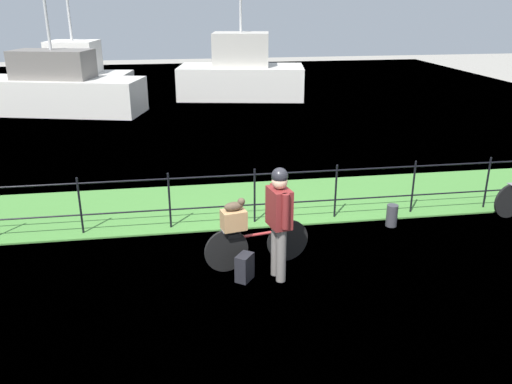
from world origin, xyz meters
TOP-DOWN VIEW (x-y plane):
  - ground_plane at (0.00, 0.00)m, footprint 60.00×60.00m
  - grass_strip at (0.00, 3.09)m, footprint 27.00×2.40m
  - harbor_water at (0.00, 12.48)m, footprint 30.00×30.00m
  - iron_fence at (-0.00, 2.12)m, footprint 18.04×0.04m
  - bicycle_main at (-0.22, 0.54)m, footprint 1.63×0.37m
  - wooden_crate at (-0.57, 0.47)m, footprint 0.39×0.31m
  - terrier_dog at (-0.54, 0.48)m, footprint 0.32×0.19m
  - cyclist_person at (0.03, 0.14)m, footprint 0.33×0.53m
  - backpack_on_paving at (-0.46, 0.15)m, footprint 0.31×0.33m
  - mooring_bollard at (2.40, 1.62)m, footprint 0.20×0.20m
  - moored_boat_near at (-5.09, 15.38)m, footprint 4.41×2.87m
  - moored_boat_mid at (1.46, 14.87)m, footprint 5.34×3.24m
  - moored_boat_far at (-5.39, 12.86)m, footprint 6.31×3.43m

SIDE VIEW (x-z plane):
  - ground_plane at x=0.00m, z-range 0.00..0.00m
  - harbor_water at x=0.00m, z-range 0.00..0.00m
  - grass_strip at x=0.00m, z-range 0.00..0.03m
  - mooring_bollard at x=2.40m, z-range 0.00..0.40m
  - backpack_on_paving at x=-0.46m, z-range 0.00..0.40m
  - bicycle_main at x=-0.22m, z-range 0.02..0.69m
  - iron_fence at x=0.00m, z-range 0.08..1.12m
  - wooden_crate at x=-0.57m, z-range 0.67..0.96m
  - moored_boat_far at x=-5.39m, z-range -1.07..2.71m
  - moored_boat_near at x=-5.09m, z-range -1.11..2.79m
  - moored_boat_mid at x=1.46m, z-range -1.14..3.04m
  - cyclist_person at x=0.03m, z-range 0.16..1.84m
  - terrier_dog at x=-0.54m, z-range 0.95..1.12m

